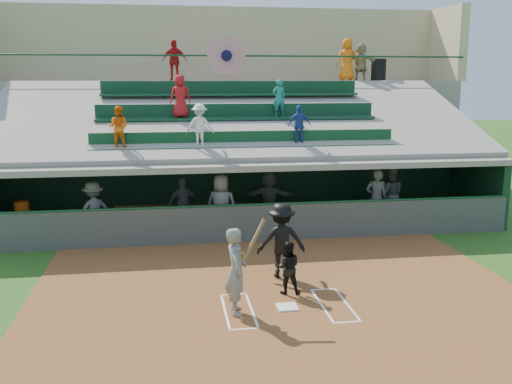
{
  "coord_description": "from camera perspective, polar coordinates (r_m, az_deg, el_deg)",
  "views": [
    {
      "loc": [
        -2.34,
        -10.99,
        4.74
      ],
      "look_at": [
        -0.12,
        3.5,
        1.8
      ],
      "focal_mm": 40.0,
      "sensor_mm": 36.0,
      "label": 1
    }
  ],
  "objects": [
    {
      "name": "dugout_bench",
      "position": [
        19.7,
        -2.13,
        -1.8
      ],
      "size": [
        14.72,
        2.33,
        0.44
      ],
      "primitive_type": "cube",
      "rotation": [
        0.0,
        0.0,
        -0.13
      ],
      "color": "olive",
      "rests_on": "dugout_floor"
    },
    {
      "name": "home_plate",
      "position": [
        12.18,
        3.12,
        -11.4
      ],
      "size": [
        0.43,
        0.43,
        0.03
      ],
      "primitive_type": "cube",
      "color": "white",
      "rests_on": "dirt_slab"
    },
    {
      "name": "dirt_slab",
      "position": [
        12.64,
        2.65,
        -10.64
      ],
      "size": [
        11.0,
        9.0,
        0.02
      ],
      "primitive_type": "cube",
      "color": "brown",
      "rests_on": "ground"
    },
    {
      "name": "water_cooler",
      "position": [
        18.4,
        -22.39,
        -1.53
      ],
      "size": [
        0.43,
        0.43,
        0.43
      ],
      "primitive_type": "cylinder",
      "color": "#E2580D",
      "rests_on": "white_table"
    },
    {
      "name": "dugout_player_b",
      "position": [
        18.09,
        -7.28,
        -1.13
      ],
      "size": [
        1.04,
        0.66,
        1.65
      ],
      "primitive_type": "imported",
      "rotation": [
        0.0,
        0.0,
        3.43
      ],
      "color": "#545651",
      "rests_on": "dugout_floor"
    },
    {
      "name": "concourse_staff_c",
      "position": [
        24.84,
        10.45,
        12.65
      ],
      "size": [
        1.53,
        0.81,
        1.57
      ],
      "primitive_type": "imported",
      "rotation": [
        0.0,
        0.0,
        2.89
      ],
      "color": "tan",
      "rests_on": "concourse_slab"
    },
    {
      "name": "white_table",
      "position": [
        18.5,
        -22.02,
        -3.17
      ],
      "size": [
        0.9,
        0.79,
        0.66
      ],
      "primitive_type": "cube",
      "rotation": [
        0.0,
        0.0,
        -0.36
      ],
      "color": "white",
      "rests_on": "dugout_floor"
    },
    {
      "name": "dugout_player_e",
      "position": [
        18.62,
        11.93,
        -0.59
      ],
      "size": [
        0.77,
        0.6,
        1.86
      ],
      "primitive_type": "imported",
      "rotation": [
        0.0,
        0.0,
        2.89
      ],
      "color": "#5C5F5A",
      "rests_on": "dugout_floor"
    },
    {
      "name": "trash_bin",
      "position": [
        25.18,
        12.16,
        11.83
      ],
      "size": [
        0.62,
        0.62,
        0.93
      ],
      "primitive_type": "cylinder",
      "color": "black",
      "rests_on": "concourse_slab"
    },
    {
      "name": "batters_box_chalk",
      "position": [
        12.18,
        3.12,
        -11.45
      ],
      "size": [
        2.65,
        1.85,
        0.01
      ],
      "color": "white",
      "rests_on": "dirt_slab"
    },
    {
      "name": "ground",
      "position": [
        12.19,
        3.12,
        -11.55
      ],
      "size": [
        100.0,
        100.0,
        0.0
      ],
      "primitive_type": "plane",
      "color": "#214B15",
      "rests_on": "ground"
    },
    {
      "name": "home_umpire",
      "position": [
        13.68,
        2.56,
        -4.85
      ],
      "size": [
        1.18,
        0.68,
        1.82
      ],
      "primitive_type": "imported",
      "rotation": [
        0.0,
        0.0,
        3.14
      ],
      "color": "black",
      "rests_on": "dirt_slab"
    },
    {
      "name": "catcher",
      "position": [
        12.74,
        3.17,
        -7.55
      ],
      "size": [
        0.64,
        0.53,
        1.2
      ],
      "primitive_type": "imported",
      "rotation": [
        0.0,
        0.0,
        3.01
      ],
      "color": "black",
      "rests_on": "dirt_slab"
    },
    {
      "name": "grandstand",
      "position": [
        21.77,
        -2.52,
        4.79
      ],
      "size": [
        20.4,
        10.4,
        7.8
      ],
      "color": "#464B47",
      "rests_on": "ground"
    },
    {
      "name": "concourse_slab",
      "position": [
        24.72,
        -3.26,
        5.66
      ],
      "size": [
        20.0,
        3.0,
        4.6
      ],
      "primitive_type": "cube",
      "color": "gray",
      "rests_on": "ground"
    },
    {
      "name": "dugout_player_f",
      "position": [
        19.28,
        13.23,
        -0.25
      ],
      "size": [
        1.04,
        0.9,
        1.85
      ],
      "primitive_type": "imported",
      "rotation": [
        0.0,
        0.0,
        2.9
      ],
      "color": "#525550",
      "rests_on": "dugout_floor"
    },
    {
      "name": "dugout_floor",
      "position": [
        18.5,
        -1.16,
        -3.44
      ],
      "size": [
        16.0,
        3.5,
        0.04
      ],
      "primitive_type": "cube",
      "color": "gray",
      "rests_on": "ground"
    },
    {
      "name": "concourse_staff_a",
      "position": [
        23.22,
        -8.14,
        12.88
      ],
      "size": [
        0.96,
        0.43,
        1.62
      ],
      "primitive_type": "imported",
      "rotation": [
        0.0,
        0.0,
        3.18
      ],
      "color": "#AA1713",
      "rests_on": "concourse_slab"
    },
    {
      "name": "concourse_staff_b",
      "position": [
        24.71,
        9.09,
        12.93
      ],
      "size": [
        0.96,
        0.72,
        1.77
      ],
      "primitive_type": "imported",
      "rotation": [
        0.0,
        0.0,
        2.94
      ],
      "color": "orange",
      "rests_on": "concourse_slab"
    },
    {
      "name": "dugout_player_c",
      "position": [
        17.08,
        -3.48,
        -1.36
      ],
      "size": [
        1.07,
        0.86,
        1.9
      ],
      "primitive_type": "imported",
      "rotation": [
        0.0,
        0.0,
        2.83
      ],
      "color": "#5C5F59",
      "rests_on": "dugout_floor"
    },
    {
      "name": "dugout_player_a",
      "position": [
        17.49,
        -15.92,
        -1.79
      ],
      "size": [
        1.27,
        1.04,
        1.71
      ],
      "primitive_type": "imported",
      "rotation": [
        0.0,
        0.0,
        3.57
      ],
      "color": "#61645F",
      "rests_on": "dugout_floor"
    },
    {
      "name": "batter_at_plate",
      "position": [
        11.6,
        -1.99,
        -7.86
      ],
      "size": [
        0.85,
        0.76,
        1.95
      ],
      "color": "#61645E",
      "rests_on": "dirt_slab"
    },
    {
      "name": "dugout_player_d",
      "position": [
        18.62,
        1.31,
        -0.54
      ],
      "size": [
        1.69,
        0.9,
        1.74
      ],
      "primitive_type": "imported",
      "rotation": [
        0.0,
        0.0,
        2.89
      ],
      "color": "#50524E",
      "rests_on": "dugout_floor"
    }
  ]
}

